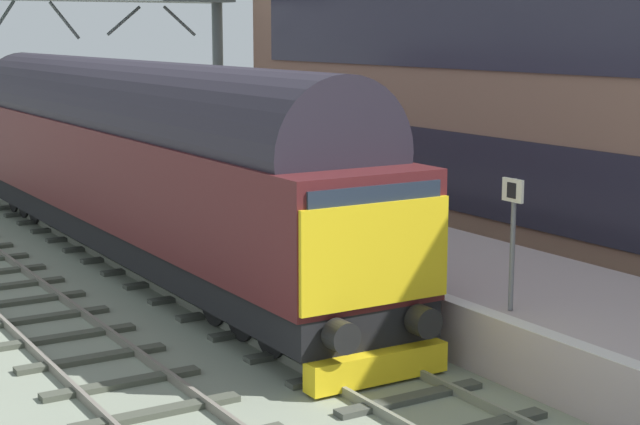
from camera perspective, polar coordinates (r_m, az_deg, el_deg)
name	(u,v)px	position (r m, az deg, el deg)	size (l,w,h in m)	color
ground_plane	(238,312)	(19.70, -4.60, -5.59)	(140.00, 140.00, 0.00)	gray
track_main	(238,309)	(19.69, -4.60, -5.43)	(2.50, 60.00, 0.15)	gray
track_adjacent_west	(66,336)	(18.49, -14.05, -6.74)	(2.50, 60.00, 0.15)	slate
station_platform	(392,265)	(21.37, 4.05, -2.94)	(4.00, 44.00, 1.01)	#B7A5A6
diesel_locomotive	(135,155)	(23.95, -10.34, 3.17)	(2.74, 20.25, 4.68)	black
platform_number_sign	(513,224)	(15.99, 10.73, -0.65)	(0.10, 0.44, 2.09)	slate
waiting_passenger	(214,156)	(27.68, -5.97, 3.16)	(0.36, 0.51, 1.64)	#2F3132
overhead_footbridge	(33,5)	(32.53, -15.78, 11.14)	(12.67, 2.00, 6.74)	slate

